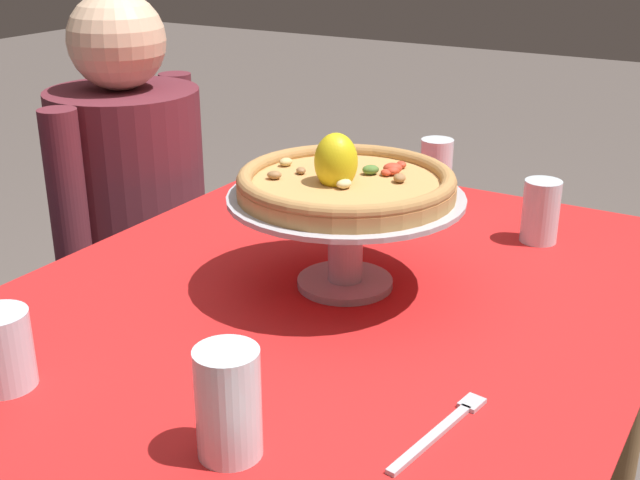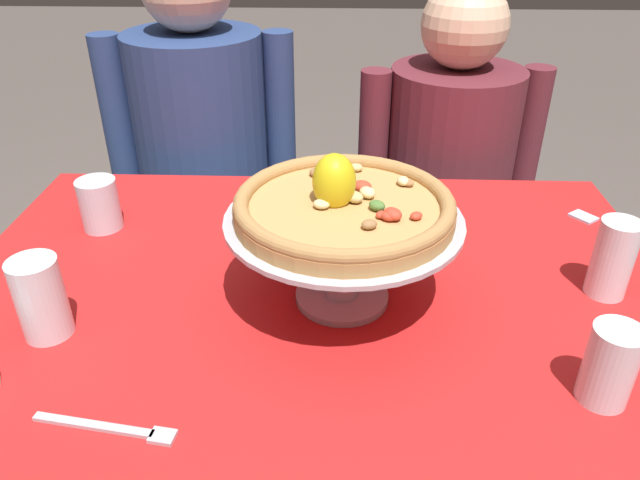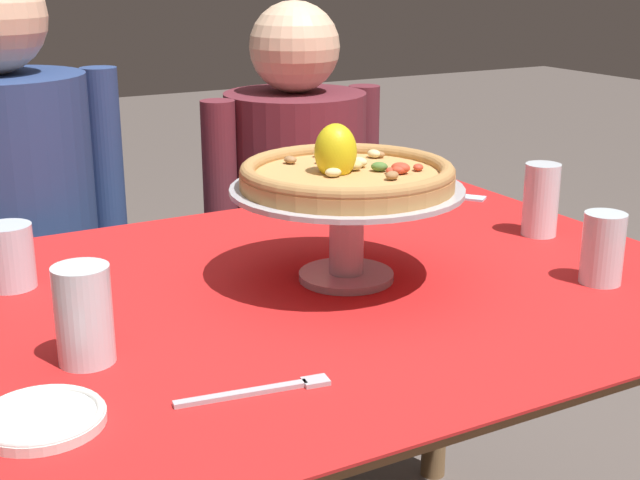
# 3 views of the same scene
# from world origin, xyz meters

# --- Properties ---
(dining_table) EXTENTS (1.25, 0.96, 0.73)m
(dining_table) POSITION_xyz_m (0.00, 0.00, 0.63)
(dining_table) COLOR olive
(dining_table) RESTS_ON ground
(pizza_stand) EXTENTS (0.37, 0.37, 0.15)m
(pizza_stand) POSITION_xyz_m (0.05, 0.00, 0.85)
(pizza_stand) COLOR #B7B7C1
(pizza_stand) RESTS_ON dining_table
(pizza) EXTENTS (0.34, 0.34, 0.10)m
(pizza) POSITION_xyz_m (0.05, 0.00, 0.91)
(pizza) COLOR tan
(pizza) RESTS_ON pizza_stand
(water_glass_back_left) EXTENTS (0.08, 0.08, 0.10)m
(water_glass_back_left) POSITION_xyz_m (-0.43, 0.23, 0.78)
(water_glass_back_left) COLOR silver
(water_glass_back_left) RESTS_ON dining_table
(water_glass_front_right) EXTENTS (0.07, 0.07, 0.12)m
(water_glass_front_right) POSITION_xyz_m (0.40, -0.21, 0.78)
(water_glass_front_right) COLOR silver
(water_glass_front_right) RESTS_ON dining_table
(water_glass_side_right) EXTENTS (0.07, 0.07, 0.14)m
(water_glass_side_right) POSITION_xyz_m (0.49, 0.03, 0.79)
(water_glass_side_right) COLOR white
(water_glass_side_right) RESTS_ON dining_table
(water_glass_side_left) EXTENTS (0.07, 0.07, 0.13)m
(water_glass_side_left) POSITION_xyz_m (-0.40, -0.10, 0.79)
(water_glass_side_left) COLOR silver
(water_glass_side_left) RESTS_ON dining_table
(side_plate) EXTENTS (0.14, 0.14, 0.02)m
(side_plate) POSITION_xyz_m (-0.49, -0.24, 0.74)
(side_plate) COLOR white
(side_plate) RESTS_ON dining_table
(dinner_fork) EXTENTS (0.19, 0.05, 0.01)m
(dinner_fork) POSITION_xyz_m (-0.24, -0.29, 0.74)
(dinner_fork) COLOR #B7B7C1
(dinner_fork) RESTS_ON dining_table
(sugar_packet) EXTENTS (0.06, 0.06, 0.00)m
(sugar_packet) POSITION_xyz_m (0.55, 0.30, 0.74)
(sugar_packet) COLOR silver
(sugar_packet) RESTS_ON dining_table
(diner_left) EXTENTS (0.51, 0.39, 1.23)m
(diner_left) POSITION_xyz_m (-0.34, 0.74, 0.61)
(diner_left) COLOR gray
(diner_left) RESTS_ON ground
(diner_right) EXTENTS (0.50, 0.38, 1.14)m
(diner_right) POSITION_xyz_m (0.34, 0.74, 0.55)
(diner_right) COLOR #1E3833
(diner_right) RESTS_ON ground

